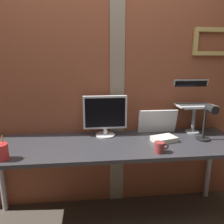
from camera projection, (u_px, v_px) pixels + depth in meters
The scene contains 11 objects.
ground_plane at pixel (102, 218), 2.08m from camera, with size 6.00×6.00×0.00m, color #4C4238.
brick_wall_back at pixel (98, 77), 2.12m from camera, with size 3.72×0.16×2.57m.
desk at pixel (113, 151), 1.90m from camera, with size 2.22×0.64×0.76m.
monitor at pixel (105, 114), 2.02m from camera, with size 0.40×0.18×0.38m.
laptop_stand at pixel (194, 115), 2.12m from camera, with size 0.28×0.22×0.26m.
laptop at pixel (192, 97), 2.15m from camera, with size 0.35×0.28×0.24m.
whiteboard_panel at pixel (158, 121), 2.12m from camera, with size 0.37×0.02×0.23m, color white.
desk_lamp at pixel (208, 119), 1.86m from camera, with size 0.12×0.20×0.34m.
pen_cup at pixel (1, 152), 1.57m from camera, with size 0.10×0.10×0.18m.
coffee_mug at pixel (160, 147), 1.69m from camera, with size 0.11×0.08×0.08m.
paper_clutter_stack at pixel (164, 139), 1.92m from camera, with size 0.20×0.14×0.04m, color silver.
Camera 1 is at (-0.10, -1.78, 1.47)m, focal length 35.55 mm.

